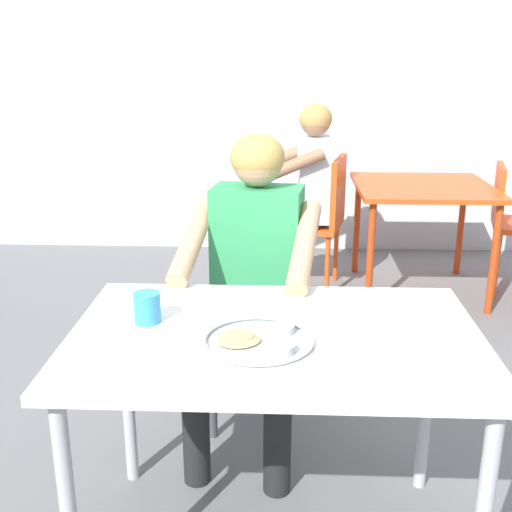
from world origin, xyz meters
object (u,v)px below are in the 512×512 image
at_px(chair_foreground, 261,306).
at_px(table_background_red, 423,198).
at_px(drinking_cup, 147,307).
at_px(table_foreground, 275,357).
at_px(diner_foreground, 253,270).
at_px(thali_tray, 259,340).
at_px(chair_red_left, 322,214).
at_px(patron_background, 300,183).

bearing_deg(chair_foreground, table_background_red, 57.04).
bearing_deg(drinking_cup, table_foreground, -8.80).
bearing_deg(diner_foreground, table_background_red, 59.82).
xyz_separation_m(table_foreground, drinking_cup, (-0.38, 0.06, 0.13)).
height_order(chair_foreground, diner_foreground, diner_foreground).
height_order(thali_tray, table_background_red, thali_tray).
relative_size(table_background_red, chair_red_left, 0.97).
bearing_deg(drinking_cup, table_background_red, 60.33).
height_order(chair_foreground, chair_red_left, chair_red_left).
xyz_separation_m(drinking_cup, patron_background, (0.51, 2.27, -0.08)).
xyz_separation_m(thali_tray, chair_foreground, (-0.02, 0.90, -0.27)).
relative_size(thali_tray, chair_red_left, 0.35).
bearing_deg(diner_foreground, chair_red_left, 78.10).
relative_size(thali_tray, table_background_red, 0.36).
distance_m(table_foreground, chair_foreground, 0.84).
distance_m(diner_foreground, patron_background, 1.74).
bearing_deg(chair_foreground, patron_background, 82.74).
distance_m(table_background_red, chair_red_left, 0.65).
bearing_deg(drinking_cup, chair_red_left, 74.03).
relative_size(table_foreground, table_background_red, 1.38).
height_order(table_background_red, patron_background, patron_background).
distance_m(table_foreground, chair_red_left, 2.39).
bearing_deg(patron_background, chair_foreground, -97.26).
xyz_separation_m(diner_foreground, table_background_red, (1.01, 1.73, -0.10)).
xyz_separation_m(drinking_cup, diner_foreground, (0.29, 0.54, -0.07)).
distance_m(drinking_cup, chair_red_left, 2.42).
bearing_deg(chair_red_left, patron_background, -167.02).
height_order(chair_foreground, table_background_red, chair_foreground).
bearing_deg(thali_tray, drinking_cup, 158.15).
distance_m(drinking_cup, table_background_red, 2.63).
height_order(thali_tray, drinking_cup, drinking_cup).
xyz_separation_m(table_background_red, chair_red_left, (-0.64, 0.03, -0.12)).
bearing_deg(table_foreground, drinking_cup, 171.20).
distance_m(drinking_cup, diner_foreground, 0.62).
xyz_separation_m(chair_foreground, table_background_red, (0.98, 1.52, 0.14)).
xyz_separation_m(drinking_cup, chair_red_left, (0.66, 2.31, -0.29)).
height_order(table_foreground, chair_foreground, chair_foreground).
relative_size(drinking_cup, table_background_red, 0.11).
relative_size(thali_tray, drinking_cup, 3.36).
bearing_deg(table_background_red, diner_foreground, -120.18).
xyz_separation_m(table_foreground, thali_tray, (-0.04, -0.08, 0.09)).
distance_m(table_foreground, drinking_cup, 0.41).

